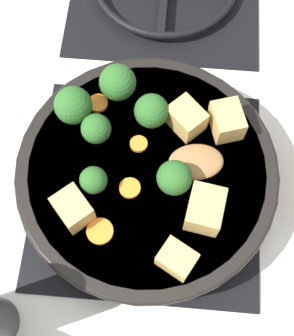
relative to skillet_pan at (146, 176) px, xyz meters
The scene contains 19 objects.
ground_plane 0.06m from the skillet_pan, 74.78° to the left, with size 2.40×2.40×0.00m, color white.
front_burner_grate 0.04m from the skillet_pan, 74.78° to the left, with size 0.31×0.31×0.03m.
skillet_pan is the anchor object (origin of this frame).
wooden_spoon 0.15m from the skillet_pan, 10.91° to the left, with size 0.22×0.24×0.02m.
tofu_cube_center_large 0.12m from the skillet_pan, 35.42° to the left, with size 0.04×0.04×0.04m, color tan.
tofu_cube_near_handle 0.09m from the skillet_pan, 56.31° to the left, with size 0.04×0.03×0.03m, color tan.
tofu_cube_east_chunk 0.10m from the skillet_pan, 34.97° to the right, with size 0.05×0.04×0.04m, color tan.
tofu_cube_west_chunk 0.11m from the skillet_pan, 142.01° to the right, with size 0.04×0.03×0.03m, color tan.
tofu_cube_back_piece 0.12m from the skillet_pan, 68.27° to the right, with size 0.04×0.03×0.03m, color tan.
broccoli_floret_near_spoon 0.13m from the skillet_pan, 145.53° to the left, with size 0.05×0.05×0.05m.
broccoli_floret_center_top 0.08m from the skillet_pan, 155.13° to the right, with size 0.03×0.03×0.04m.
broccoli_floret_east_rim 0.06m from the skillet_pan, 27.18° to the right, with size 0.04×0.04×0.05m.
broccoli_floret_west_rim 0.12m from the skillet_pan, 113.52° to the left, with size 0.05×0.05×0.05m.
broccoli_floret_north_edge 0.08m from the skillet_pan, 87.14° to the left, with size 0.04×0.04×0.05m.
broccoli_floret_south_cluster 0.09m from the skillet_pan, 149.27° to the left, with size 0.04×0.04×0.04m.
carrot_slice_orange_thin 0.11m from the skillet_pan, 129.12° to the left, with size 0.03×0.03×0.01m, color orange.
carrot_slice_near_center 0.10m from the skillet_pan, 119.73° to the right, with size 0.03×0.03×0.01m, color orange.
carrot_slice_edge_slice 0.04m from the skillet_pan, 123.91° to the right, with size 0.03×0.03×0.01m, color orange.
carrot_slice_under_broccoli 0.04m from the skillet_pan, 110.19° to the left, with size 0.02×0.02×0.01m, color orange.
Camera 1 is at (0.02, -0.21, 0.61)m, focal length 50.00 mm.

